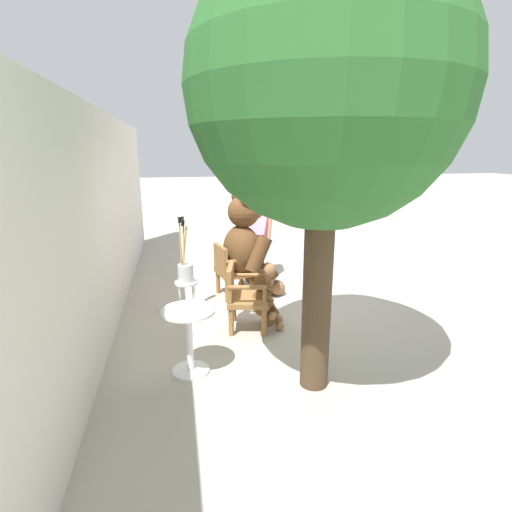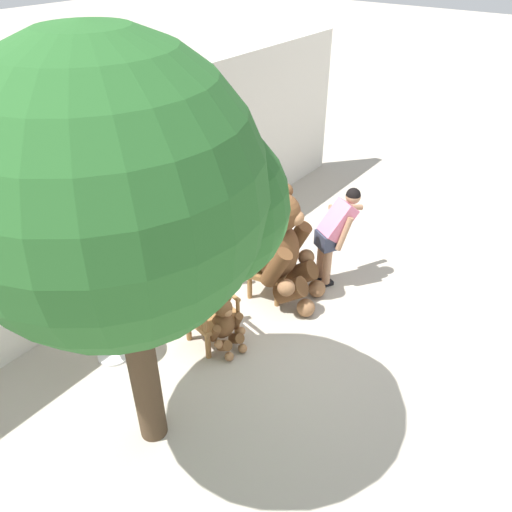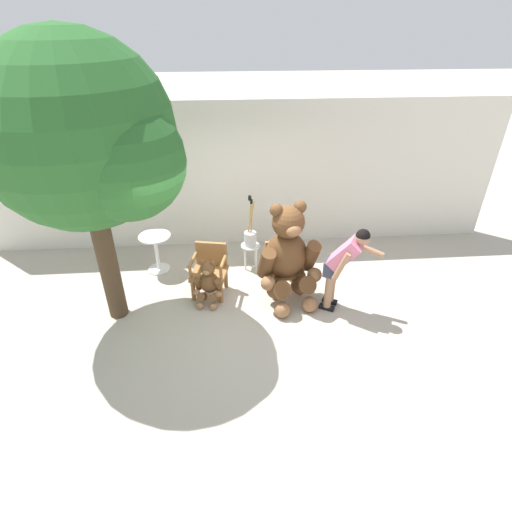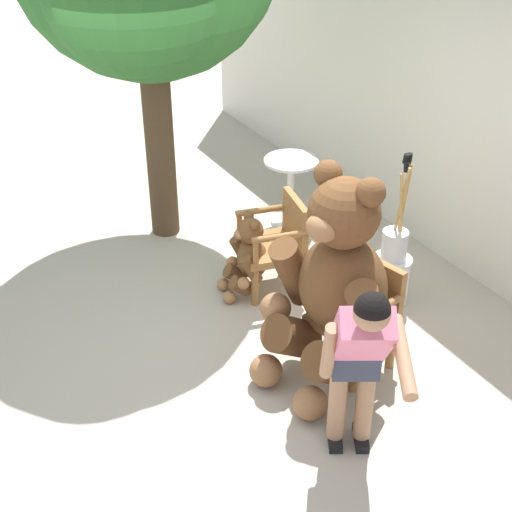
% 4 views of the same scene
% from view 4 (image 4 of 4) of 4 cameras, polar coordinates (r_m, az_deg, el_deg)
% --- Properties ---
extents(ground_plane, '(60.00, 60.00, 0.00)m').
position_cam_4_polar(ground_plane, '(5.85, -0.91, -6.97)').
color(ground_plane, '#B2A899').
extents(back_wall, '(10.00, 0.16, 2.80)m').
position_cam_4_polar(back_wall, '(6.49, 18.28, 9.70)').
color(back_wall, silver).
rests_on(back_wall, ground).
extents(wooden_chair_left, '(0.66, 0.62, 0.86)m').
position_cam_4_polar(wooden_chair_left, '(6.29, 1.68, 1.15)').
color(wooden_chair_left, olive).
rests_on(wooden_chair_left, ground).
extents(wooden_chair_right, '(0.66, 0.63, 0.86)m').
position_cam_4_polar(wooden_chair_right, '(5.45, 8.20, -4.48)').
color(wooden_chair_right, olive).
rests_on(wooden_chair_right, ground).
extents(teddy_bear_large, '(1.05, 1.05, 1.69)m').
position_cam_4_polar(teddy_bear_large, '(5.09, 6.29, -2.21)').
color(teddy_bear_large, brown).
rests_on(teddy_bear_large, ground).
extents(teddy_bear_small, '(0.48, 0.48, 0.78)m').
position_cam_4_polar(teddy_bear_small, '(6.23, -0.66, -0.03)').
color(teddy_bear_small, brown).
rests_on(teddy_bear_small, ground).
extents(person_visitor, '(0.89, 0.52, 1.48)m').
position_cam_4_polar(person_visitor, '(4.38, 8.32, -7.66)').
color(person_visitor, black).
rests_on(person_visitor, ground).
extents(white_stool, '(0.34, 0.34, 0.46)m').
position_cam_4_polar(white_stool, '(6.22, 10.79, -1.00)').
color(white_stool, silver).
rests_on(white_stool, ground).
extents(brush_bucket, '(0.22, 0.22, 0.96)m').
position_cam_4_polar(brush_bucket, '(6.07, 11.09, 1.33)').
color(brush_bucket, silver).
rests_on(brush_bucket, white_stool).
extents(round_side_table, '(0.56, 0.56, 0.72)m').
position_cam_4_polar(round_side_table, '(7.37, 2.80, 5.79)').
color(round_side_table, white).
rests_on(round_side_table, ground).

